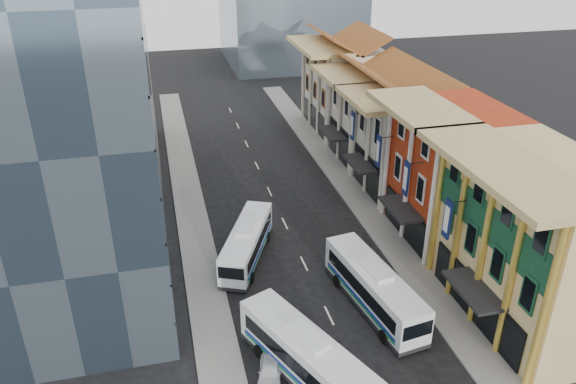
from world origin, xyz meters
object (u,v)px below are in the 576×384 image
object	(u,v)px
shophouse_tan	(537,243)
office_tower	(65,91)
bus_left_near	(307,357)
sedan_left	(270,370)
bus_left_far	(247,242)
bus_right	(374,287)

from	to	relation	value
shophouse_tan	office_tower	bearing A→B (deg)	155.70
shophouse_tan	bus_left_near	bearing A→B (deg)	-171.51
sedan_left	bus_left_near	bearing A→B (deg)	-0.03
office_tower	bus_left_near	xyz separation A→B (m)	(13.71, -16.58, -13.20)
bus_left_near	sedan_left	bearing A→B (deg)	140.10
shophouse_tan	sedan_left	world-z (taller)	shophouse_tan
office_tower	shophouse_tan	bearing A→B (deg)	-24.30
bus_left_far	sedan_left	bearing A→B (deg)	-70.29
bus_right	sedan_left	world-z (taller)	bus_right
bus_left_near	sedan_left	distance (m)	2.59
bus_left_far	bus_left_near	bearing A→B (deg)	-61.38
office_tower	bus_right	bearing A→B (deg)	-27.89
office_tower	bus_right	world-z (taller)	office_tower
office_tower	sedan_left	size ratio (longest dim) A/B	8.22
shophouse_tan	bus_right	size ratio (longest dim) A/B	1.25
office_tower	bus_left_near	world-z (taller)	office_tower
bus_right	shophouse_tan	bearing A→B (deg)	-25.55
office_tower	bus_left_near	distance (m)	25.24
bus_left_near	office_tower	bearing A→B (deg)	105.83
shophouse_tan	office_tower	distance (m)	35.19
shophouse_tan	bus_left_far	bearing A→B (deg)	147.31
sedan_left	bus_right	bearing A→B (deg)	45.77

